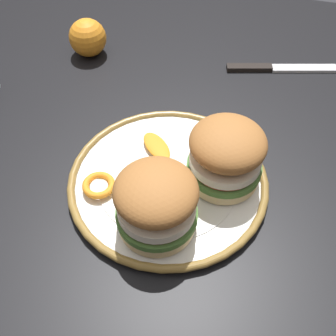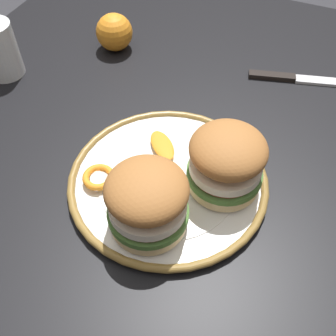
% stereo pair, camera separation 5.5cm
% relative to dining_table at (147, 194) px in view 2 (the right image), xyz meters
% --- Properties ---
extents(ground_plane, '(8.00, 8.00, 0.00)m').
position_rel_dining_table_xyz_m(ground_plane, '(0.00, 0.00, -0.64)').
color(ground_plane, '#333338').
extents(dining_table, '(1.22, 0.97, 0.73)m').
position_rel_dining_table_xyz_m(dining_table, '(0.00, 0.00, 0.00)').
color(dining_table, black).
rests_on(dining_table, ground).
extents(dinner_plate, '(0.30, 0.30, 0.02)m').
position_rel_dining_table_xyz_m(dinner_plate, '(0.03, 0.06, 0.11)').
color(dinner_plate, white).
rests_on(dinner_plate, dining_table).
extents(sandwich_half_left, '(0.15, 0.15, 0.10)m').
position_rel_dining_table_xyz_m(sandwich_half_left, '(0.01, 0.14, 0.16)').
color(sandwich_half_left, beige).
rests_on(sandwich_half_left, dinner_plate).
extents(sandwich_half_right, '(0.15, 0.15, 0.10)m').
position_rel_dining_table_xyz_m(sandwich_half_right, '(0.11, 0.06, 0.16)').
color(sandwich_half_right, beige).
rests_on(sandwich_half_right, dinner_plate).
extents(orange_peel_curled, '(0.06, 0.06, 0.01)m').
position_rel_dining_table_xyz_m(orange_peel_curled, '(0.08, -0.04, 0.12)').
color(orange_peel_curled, orange).
rests_on(orange_peel_curled, dinner_plate).
extents(orange_peel_strip_long, '(0.07, 0.07, 0.01)m').
position_rel_dining_table_xyz_m(orange_peel_strip_long, '(-0.02, 0.02, 0.12)').
color(orange_peel_strip_long, orange).
rests_on(orange_peel_strip_long, dinner_plate).
extents(drinking_glass, '(0.07, 0.07, 0.11)m').
position_rel_dining_table_xyz_m(drinking_glass, '(-0.10, -0.35, 0.14)').
color(drinking_glass, white).
rests_on(drinking_glass, dining_table).
extents(whole_orange, '(0.08, 0.08, 0.08)m').
position_rel_dining_table_xyz_m(whole_orange, '(-0.26, -0.19, 0.13)').
color(whole_orange, orange).
rests_on(whole_orange, dining_table).
extents(table_knife, '(0.08, 0.22, 0.01)m').
position_rel_dining_table_xyz_m(table_knife, '(-0.30, 0.19, 0.10)').
color(table_knife, silver).
rests_on(table_knife, dining_table).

